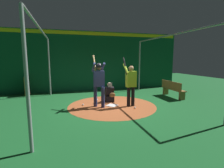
{
  "coord_description": "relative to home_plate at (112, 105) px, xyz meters",
  "views": [
    {
      "loc": [
        6.84,
        -1.99,
        2.02
      ],
      "look_at": [
        0.0,
        0.0,
        0.95
      ],
      "focal_mm": 27.09,
      "sensor_mm": 36.0,
      "label": 1
    }
  ],
  "objects": [
    {
      "name": "baseball_0",
      "position": [
        -0.34,
        -1.21,
        0.03
      ],
      "size": [
        0.07,
        0.07,
        0.07
      ],
      "primitive_type": "sphere",
      "color": "white",
      "rests_on": "dirt_circle"
    },
    {
      "name": "baseball_2",
      "position": [
        0.69,
        0.78,
        0.03
      ],
      "size": [
        0.07,
        0.07,
        0.07
      ],
      "primitive_type": "sphere",
      "color": "white",
      "rests_on": "dirt_circle"
    },
    {
      "name": "catcher",
      "position": [
        -0.66,
        0.07,
        0.35
      ],
      "size": [
        0.58,
        0.4,
        0.93
      ],
      "color": "black",
      "rests_on": "ground"
    },
    {
      "name": "batter",
      "position": [
        0.04,
        -0.58,
        1.12
      ],
      "size": [
        0.68,
        0.49,
        2.17
      ],
      "color": "navy",
      "rests_on": "ground"
    },
    {
      "name": "ground_plane",
      "position": [
        0.0,
        0.0,
        -0.01
      ],
      "size": [
        27.37,
        27.37,
        0.0
      ],
      "primitive_type": "plane",
      "color": "#195B28"
    },
    {
      "name": "cage_frame",
      "position": [
        0.0,
        0.0,
        2.19
      ],
      "size": [
        6.21,
        5.5,
        3.11
      ],
      "color": "gray",
      "rests_on": "ground"
    },
    {
      "name": "bat_rack",
      "position": [
        -3.61,
        -3.97,
        0.48
      ],
      "size": [
        1.18,
        0.21,
        1.05
      ],
      "color": "olive",
      "rests_on": "ground"
    },
    {
      "name": "dirt_circle",
      "position": [
        0.0,
        0.0,
        -0.01
      ],
      "size": [
        3.78,
        3.78,
        0.01
      ],
      "primitive_type": "cylinder",
      "color": "#AD562D",
      "rests_on": "ground"
    },
    {
      "name": "baseball_1",
      "position": [
        -1.02,
        -0.45,
        0.03
      ],
      "size": [
        0.07,
        0.07,
        0.07
      ],
      "primitive_type": "sphere",
      "color": "white",
      "rests_on": "dirt_circle"
    },
    {
      "name": "back_wall",
      "position": [
        -3.86,
        0.0,
        1.85
      ],
      "size": [
        0.23,
        11.37,
        3.7
      ],
      "color": "#0F472D",
      "rests_on": "ground"
    },
    {
      "name": "home_plate",
      "position": [
        0.0,
        0.0,
        0.0
      ],
      "size": [
        0.59,
        0.59,
        0.01
      ],
      "primitive_type": "cube",
      "rotation": [
        0.0,
        0.0,
        0.79
      ],
      "color": "white",
      "rests_on": "dirt_circle"
    },
    {
      "name": "bench",
      "position": [
        -0.69,
        3.53,
        0.43
      ],
      "size": [
        1.63,
        0.36,
        0.85
      ],
      "color": "olive",
      "rests_on": "ground"
    },
    {
      "name": "visitor",
      "position": [
        0.29,
        0.75,
        0.99
      ],
      "size": [
        0.56,
        0.5,
        2.09
      ],
      "rotation": [
        0.0,
        0.0,
        0.03
      ],
      "color": "black",
      "rests_on": "ground"
    }
  ]
}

